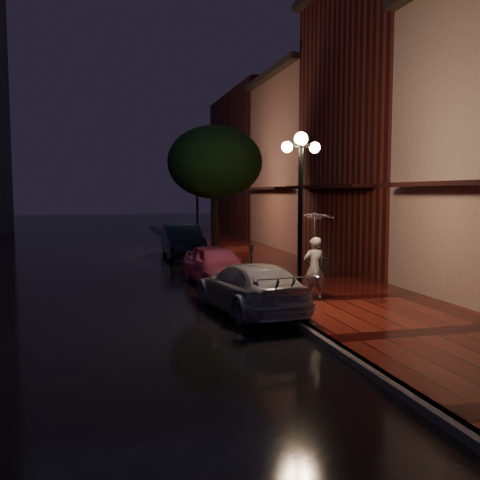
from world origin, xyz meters
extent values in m
plane|color=black|center=(0.00, 0.00, 0.00)|extent=(120.00, 120.00, 0.00)
cube|color=#400D0B|center=(2.25, 0.00, 0.07)|extent=(4.50, 60.00, 0.15)
cube|color=#595451|center=(0.00, 0.00, 0.07)|extent=(0.25, 60.00, 0.15)
cube|color=#511914|center=(7.00, 2.00, 5.50)|extent=(5.00, 8.00, 11.00)
cube|color=#8C5951|center=(7.00, 10.00, 4.50)|extent=(5.00, 8.00, 9.00)
cube|color=#511914|center=(7.00, 20.00, 5.00)|extent=(5.00, 12.00, 10.00)
cylinder|color=black|center=(0.35, -5.00, 2.15)|extent=(0.12, 0.12, 4.00)
cylinder|color=black|center=(0.35, -5.00, 0.30)|extent=(0.36, 0.36, 0.30)
cube|color=black|center=(0.35, -5.00, 4.15)|extent=(0.70, 0.08, 0.08)
sphere|color=#E6CA8A|center=(0.35, -5.00, 4.30)|extent=(0.32, 0.32, 0.32)
sphere|color=#E6CA8A|center=(0.00, -5.00, 4.10)|extent=(0.26, 0.26, 0.26)
sphere|color=#E6CA8A|center=(0.70, -5.00, 4.10)|extent=(0.26, 0.26, 0.26)
cylinder|color=black|center=(0.35, 9.00, 2.15)|extent=(0.12, 0.12, 4.00)
cylinder|color=black|center=(0.35, 9.00, 0.30)|extent=(0.36, 0.36, 0.30)
cube|color=black|center=(0.35, 9.00, 4.15)|extent=(0.70, 0.08, 0.08)
sphere|color=#E6CA8A|center=(0.35, 9.00, 4.30)|extent=(0.32, 0.32, 0.32)
sphere|color=#E6CA8A|center=(0.00, 9.00, 4.10)|extent=(0.26, 0.26, 0.26)
sphere|color=#E6CA8A|center=(0.70, 9.00, 4.10)|extent=(0.26, 0.26, 0.26)
cylinder|color=black|center=(0.60, 6.00, 1.75)|extent=(0.28, 0.28, 3.20)
ellipsoid|color=black|center=(0.60, 6.00, 4.35)|extent=(4.16, 4.16, 3.20)
sphere|color=black|center=(1.30, 6.60, 3.75)|extent=(1.80, 1.80, 1.80)
sphere|color=black|center=(0.00, 5.30, 3.85)|extent=(1.80, 1.80, 1.80)
imported|color=pink|center=(-0.60, 0.21, 0.65)|extent=(1.90, 3.95, 1.30)
imported|color=black|center=(-0.60, 7.71, 0.77)|extent=(1.71, 4.69, 1.53)
imported|color=#A4A3AA|center=(-0.68, -4.17, 0.63)|extent=(2.34, 4.55, 1.26)
imported|color=white|center=(1.23, -3.79, 1.00)|extent=(0.63, 0.43, 1.69)
imported|color=silver|center=(1.23, -3.79, 2.07)|extent=(0.99, 1.00, 0.90)
cylinder|color=black|center=(1.23, -3.79, 1.39)|extent=(0.02, 0.02, 1.36)
cube|color=black|center=(1.51, -3.84, 1.11)|extent=(0.14, 0.32, 0.34)
cylinder|color=black|center=(0.15, -1.40, 0.70)|extent=(0.06, 0.06, 1.10)
cube|color=black|center=(0.15, -1.40, 1.34)|extent=(0.12, 0.10, 0.22)
camera|label=1|loc=(-4.30, -17.03, 3.03)|focal=40.00mm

